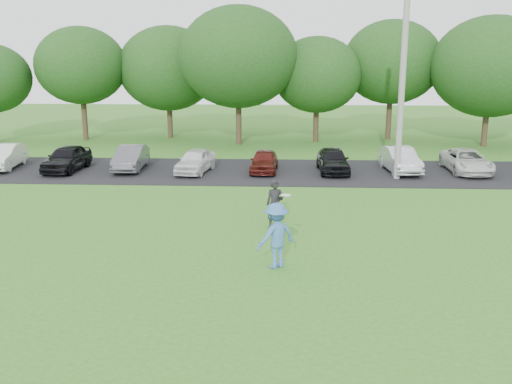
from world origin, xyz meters
The scene contains 7 objects.
ground centered at (0.00, 0.00, 0.00)m, with size 100.00×100.00×0.00m, color #34681D.
parking_lot centered at (0.00, 13.00, 0.01)m, with size 32.00×6.50×0.03m, color black.
utility_pole centered at (6.20, 11.68, 4.78)m, with size 0.28×0.28×9.56m, color gray.
frisbee_player centered at (0.71, 0.11, 0.92)m, with size 1.36×1.26×2.17m.
camera_bystander centered at (0.63, 3.78, 0.83)m, with size 0.62×0.44×1.65m.
parked_cars centered at (0.08, 12.97, 0.62)m, with size 28.36×4.46×1.25m.
tree_row centered at (1.51, 22.76, 4.91)m, with size 42.39×9.85×8.64m.
Camera 1 is at (0.90, -14.72, 5.79)m, focal length 40.00 mm.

